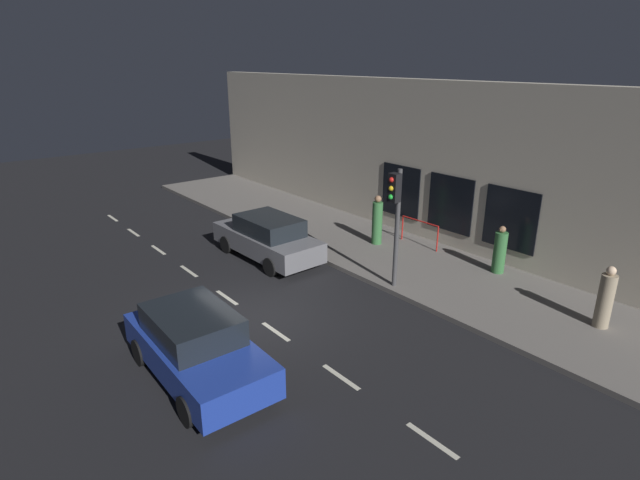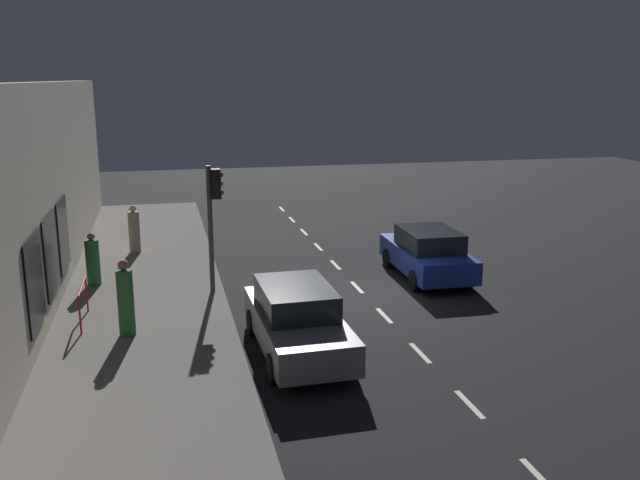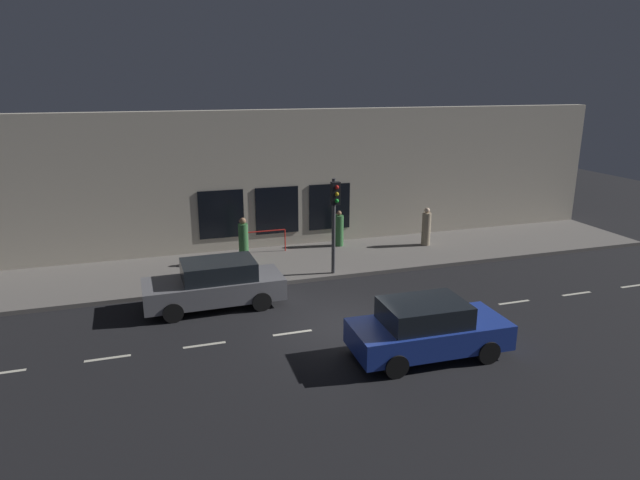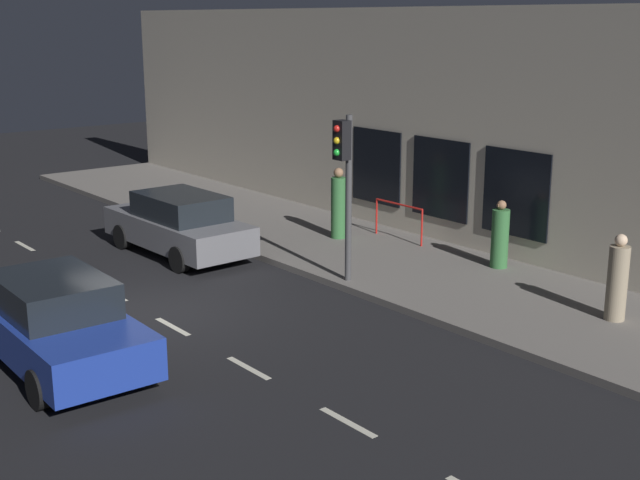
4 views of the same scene
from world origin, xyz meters
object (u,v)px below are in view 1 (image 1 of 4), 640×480
traffic_light (395,208)px  pedestrian_0 (377,222)px  parked_car_1 (268,237)px  pedestrian_1 (500,252)px  parked_car_0 (196,346)px  pedestrian_2 (605,299)px

traffic_light → pedestrian_0: traffic_light is taller
traffic_light → parked_car_1: (-1.46, 4.68, -1.87)m
traffic_light → pedestrian_1: (3.52, -1.44, -1.79)m
parked_car_0 → pedestrian_1: (10.20, -1.09, 0.08)m
traffic_light → parked_car_1: bearing=107.3°
pedestrian_0 → traffic_light: bearing=-132.1°
pedestrian_0 → pedestrian_2: bearing=-93.6°
pedestrian_1 → pedestrian_2: 3.90m
parked_car_0 → pedestrian_0: pedestrian_0 is taller
traffic_light → pedestrian_0: bearing=51.8°
pedestrian_2 → traffic_light: bearing=177.1°
pedestrian_1 → parked_car_0: bearing=95.4°
parked_car_0 → pedestrian_1: pedestrian_1 is taller
pedestrian_2 → pedestrian_1: bearing=135.8°
parked_car_0 → pedestrian_2: (9.12, -4.84, 0.14)m
pedestrian_0 → parked_car_1: bearing=152.9°
traffic_light → parked_car_1: 5.24m
pedestrian_1 → parked_car_1: bearing=50.6°
pedestrian_0 → pedestrian_1: pedestrian_0 is taller
traffic_light → parked_car_0: traffic_light is taller
parked_car_0 → parked_car_1: size_ratio=0.94×
pedestrian_0 → pedestrian_2: (0.05, -8.21, -0.09)m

